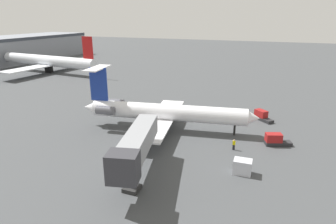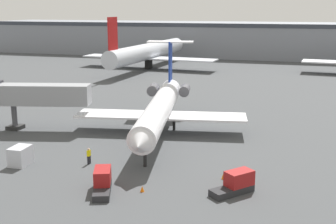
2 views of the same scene
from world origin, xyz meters
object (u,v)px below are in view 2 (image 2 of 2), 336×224
(ground_crew_marshaller, at_px, (89,156))
(traffic_cone_far, at_px, (247,171))
(jet_bridge, at_px, (27,95))
(parked_airliner_west_end, at_px, (148,52))
(traffic_cone_mid, at_px, (223,176))
(regional_jet, at_px, (161,106))
(cargo_container_uld, at_px, (20,156))
(traffic_cone_near, at_px, (142,189))
(baggage_tug_lead, at_px, (236,183))
(baggage_tug_trailing, at_px, (102,182))

(ground_crew_marshaller, height_order, traffic_cone_far, ground_crew_marshaller)
(jet_bridge, bearing_deg, ground_crew_marshaller, -36.22)
(parked_airliner_west_end, bearing_deg, traffic_cone_far, -64.30)
(ground_crew_marshaller, xyz_separation_m, traffic_cone_mid, (13.79, -0.25, -0.58))
(regional_jet, relative_size, traffic_cone_mid, 56.68)
(cargo_container_uld, height_order, traffic_cone_near, cargo_container_uld)
(ground_crew_marshaller, distance_m, traffic_cone_far, 15.86)
(traffic_cone_mid, xyz_separation_m, parked_airliner_west_end, (-30.21, 68.78, 4.09))
(baggage_tug_lead, bearing_deg, cargo_container_uld, 177.78)
(ground_crew_marshaller, bearing_deg, jet_bridge, 143.78)
(ground_crew_marshaller, bearing_deg, traffic_cone_mid, -1.04)
(traffic_cone_far, bearing_deg, baggage_tug_lead, -95.93)
(baggage_tug_trailing, distance_m, traffic_cone_mid, 11.17)
(cargo_container_uld, height_order, traffic_cone_mid, cargo_container_uld)
(baggage_tug_lead, bearing_deg, parked_airliner_west_end, 113.91)
(jet_bridge, distance_m, baggage_tug_trailing, 23.48)
(regional_jet, bearing_deg, baggage_tug_trailing, -88.76)
(traffic_cone_mid, bearing_deg, baggage_tug_lead, -61.20)
(regional_jet, height_order, baggage_tug_lead, regional_jet)
(cargo_container_uld, relative_size, parked_airliner_west_end, 0.05)
(ground_crew_marshaller, bearing_deg, parked_airliner_west_end, 103.47)
(baggage_tug_trailing, relative_size, parked_airliner_west_end, 0.10)
(traffic_cone_mid, bearing_deg, traffic_cone_far, 43.81)
(jet_bridge, xyz_separation_m, cargo_container_uld, (6.65, -11.79, -3.59))
(parked_airliner_west_end, bearing_deg, jet_bridge, -86.86)
(baggage_tug_lead, height_order, parked_airliner_west_end, parked_airliner_west_end)
(ground_crew_marshaller, relative_size, traffic_cone_far, 3.07)
(regional_jet, relative_size, parked_airliner_west_end, 0.73)
(regional_jet, distance_m, traffic_cone_mid, 17.00)
(baggage_tug_lead, bearing_deg, traffic_cone_near, -165.34)
(ground_crew_marshaller, relative_size, traffic_cone_near, 3.07)
(baggage_tug_trailing, bearing_deg, ground_crew_marshaller, 125.33)
(ground_crew_marshaller, xyz_separation_m, traffic_cone_near, (7.48, -5.01, -0.58))
(baggage_tug_trailing, bearing_deg, cargo_container_uld, 161.03)
(cargo_container_uld, bearing_deg, traffic_cone_near, -11.64)
(traffic_cone_mid, bearing_deg, regional_jet, 127.18)
(baggage_tug_trailing, height_order, traffic_cone_far, baggage_tug_trailing)
(cargo_container_uld, distance_m, traffic_cone_mid, 20.43)
(traffic_cone_far, height_order, parked_airliner_west_end, parked_airliner_west_end)
(cargo_container_uld, height_order, traffic_cone_far, cargo_container_uld)
(regional_jet, relative_size, traffic_cone_far, 56.68)
(ground_crew_marshaller, relative_size, baggage_tug_lead, 0.43)
(baggage_tug_lead, xyz_separation_m, traffic_cone_near, (-7.81, -2.04, -0.56))
(ground_crew_marshaller, xyz_separation_m, cargo_container_uld, (-6.54, -2.13, 0.10))
(jet_bridge, height_order, ground_crew_marshaller, jet_bridge)
(cargo_container_uld, distance_m, traffic_cone_far, 22.63)
(traffic_cone_near, relative_size, parked_airliner_west_end, 0.01)
(regional_jet, xyz_separation_m, baggage_tug_lead, (11.59, -16.03, -2.54))
(ground_crew_marshaller, distance_m, baggage_tug_trailing, 7.09)
(parked_airliner_west_end, bearing_deg, cargo_container_uld, -82.04)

